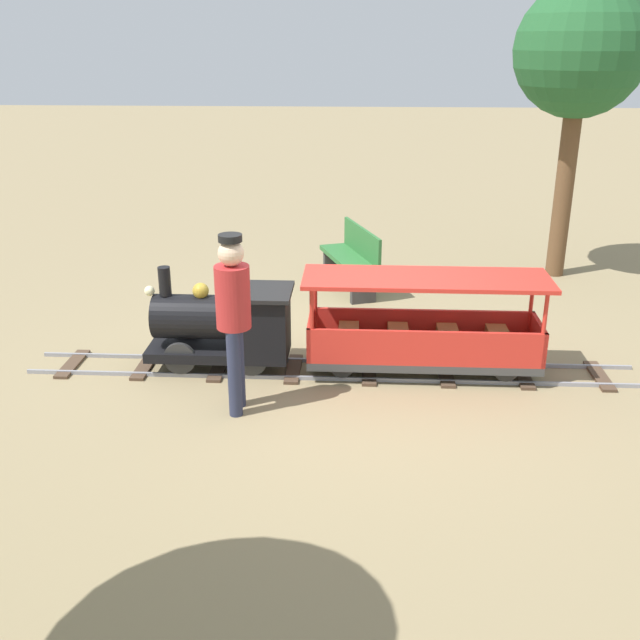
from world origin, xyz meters
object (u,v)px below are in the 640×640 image
at_px(passenger_car, 423,334).
at_px(conductor_person, 233,310).
at_px(park_bench, 352,258).
at_px(locomotive, 225,324).
at_px(oak_tree_far, 580,54).

distance_m(passenger_car, conductor_person, 1.98).
relative_size(conductor_person, park_bench, 1.19).
height_order(locomotive, park_bench, locomotive).
distance_m(passenger_car, oak_tree_far, 4.72).
bearing_deg(locomotive, oak_tree_far, -50.19).
relative_size(locomotive, conductor_person, 0.89).
bearing_deg(locomotive, park_bench, -25.07).
xyz_separation_m(locomotive, park_bench, (2.61, -1.22, -0.07)).
xyz_separation_m(conductor_person, oak_tree_far, (4.25, -3.82, 1.97)).
distance_m(conductor_person, oak_tree_far, 6.04).
relative_size(locomotive, oak_tree_far, 0.38).
distance_m(locomotive, park_bench, 2.88).
bearing_deg(park_bench, oak_tree_far, -74.64).
bearing_deg(conductor_person, park_bench, -15.75).
bearing_deg(oak_tree_far, locomotive, 129.81).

